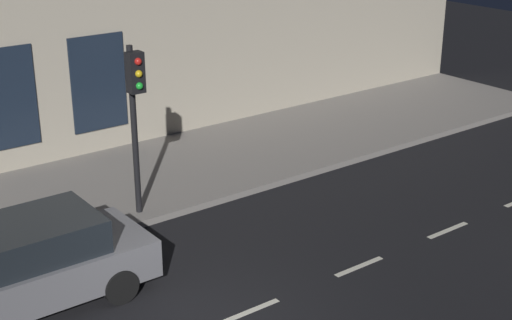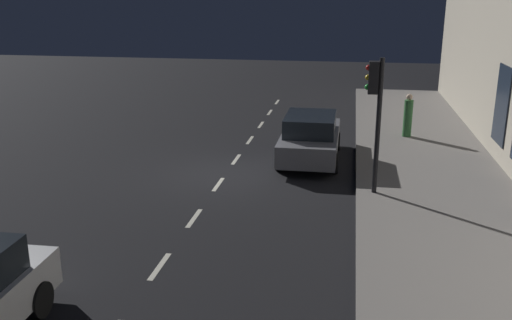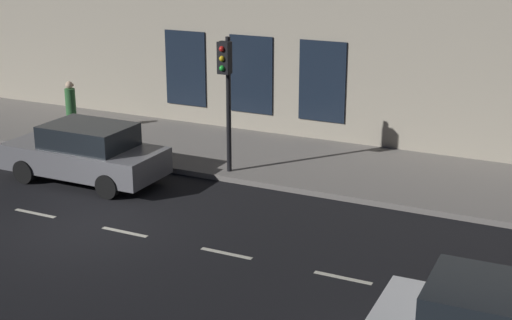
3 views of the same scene
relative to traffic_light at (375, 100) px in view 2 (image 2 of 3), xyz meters
The scene contains 6 objects.
ground_plane 5.30m from the traffic_light, 163.34° to the left, with size 60.00×60.00×0.00m, color black.
sidewalk 3.50m from the traffic_light, 34.67° to the left, with size 4.50×32.00×0.15m.
lane_centre_line 5.15m from the traffic_light, behind, with size 0.12×27.20×0.01m.
traffic_light is the anchor object (origin of this frame).
parked_car_1 4.23m from the traffic_light, 120.28° to the left, with size 1.94×4.36×1.58m.
pedestrian_0 6.95m from the traffic_light, 76.81° to the left, with size 0.44×0.44×1.63m.
Camera 2 is at (3.72, -16.11, 5.44)m, focal length 39.16 mm.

